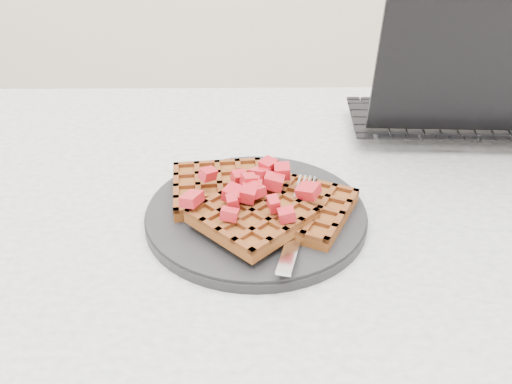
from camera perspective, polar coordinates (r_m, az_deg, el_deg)
table at (r=0.79m, az=4.24°, el=-8.43°), size 1.20×0.80×0.75m
plate at (r=0.69m, az=0.00°, el=-2.24°), size 0.27×0.27×0.02m
waffles at (r=0.68m, az=0.02°, el=-1.08°), size 0.24×0.22×0.03m
strawberry_pile at (r=0.67m, az=-0.00°, el=1.02°), size 0.15×0.15×0.02m
fork at (r=0.65m, az=4.23°, el=-3.12°), size 0.06×0.18×0.02m
laptop at (r=0.97m, az=20.55°, el=8.37°), size 0.39×0.29×0.26m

